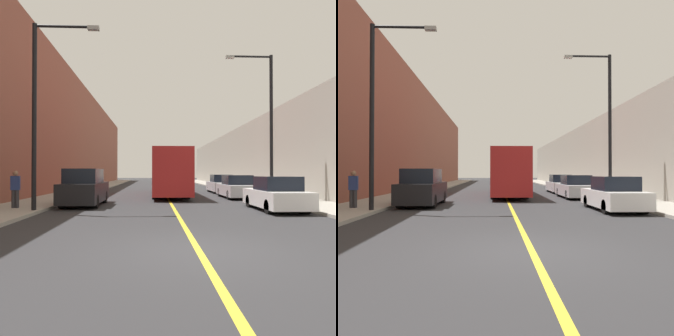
# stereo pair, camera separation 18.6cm
# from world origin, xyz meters

# --- Properties ---
(ground_plane) EXTENTS (200.00, 200.00, 0.00)m
(ground_plane) POSITION_xyz_m (0.00, 0.00, 0.00)
(ground_plane) COLOR #2D2D30
(sidewalk_left) EXTENTS (3.05, 72.00, 0.13)m
(sidewalk_left) POSITION_xyz_m (-7.35, 30.00, 0.07)
(sidewalk_left) COLOR #9E998E
(sidewalk_left) RESTS_ON ground
(sidewalk_right) EXTENTS (3.05, 72.00, 0.13)m
(sidewalk_right) POSITION_xyz_m (7.35, 30.00, 0.07)
(sidewalk_right) COLOR #9E998E
(sidewalk_right) RESTS_ON ground
(building_row_left) EXTENTS (4.00, 72.00, 11.76)m
(building_row_left) POSITION_xyz_m (-10.88, 30.00, 5.88)
(building_row_left) COLOR brown
(building_row_left) RESTS_ON ground
(building_row_right) EXTENTS (4.00, 72.00, 6.97)m
(building_row_right) POSITION_xyz_m (10.88, 30.00, 3.49)
(building_row_right) COLOR gray
(building_row_right) RESTS_ON ground
(road_center_line) EXTENTS (0.16, 72.00, 0.01)m
(road_center_line) POSITION_xyz_m (0.00, 30.00, 0.00)
(road_center_line) COLOR gold
(road_center_line) RESTS_ON ground
(bus) EXTENTS (2.49, 12.98, 3.30)m
(bus) POSITION_xyz_m (0.18, 18.24, 1.76)
(bus) COLOR #AD1E1E
(bus) RESTS_ON ground
(parked_suv_left) EXTENTS (1.86, 4.80, 1.94)m
(parked_suv_left) POSITION_xyz_m (-4.62, 10.26, 0.90)
(parked_suv_left) COLOR black
(parked_suv_left) RESTS_ON ground
(car_right_near) EXTENTS (1.84, 4.40, 1.56)m
(car_right_near) POSITION_xyz_m (4.65, 7.60, 0.70)
(car_right_near) COLOR silver
(car_right_near) RESTS_ON ground
(car_right_mid) EXTENTS (1.88, 4.65, 1.57)m
(car_right_mid) POSITION_xyz_m (4.68, 14.87, 0.70)
(car_right_mid) COLOR silver
(car_right_mid) RESTS_ON ground
(car_right_far) EXTENTS (1.79, 4.26, 1.57)m
(car_right_far) POSITION_xyz_m (4.82, 20.69, 0.70)
(car_right_far) COLOR silver
(car_right_far) RESTS_ON ground
(street_lamp_left) EXTENTS (2.87, 0.24, 8.05)m
(street_lamp_left) POSITION_xyz_m (-5.88, 7.07, 4.73)
(street_lamp_left) COLOR black
(street_lamp_left) RESTS_ON sidewalk_left
(street_lamp_right) EXTENTS (2.87, 0.24, 8.71)m
(street_lamp_right) POSITION_xyz_m (5.89, 12.14, 5.07)
(street_lamp_right) COLOR black
(street_lamp_right) RESTS_ON sidewalk_right
(pedestrian) EXTENTS (0.37, 0.24, 1.69)m
(pedestrian) POSITION_xyz_m (-7.28, 7.98, 1.01)
(pedestrian) COLOR #2D2D33
(pedestrian) RESTS_ON sidewalk_left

